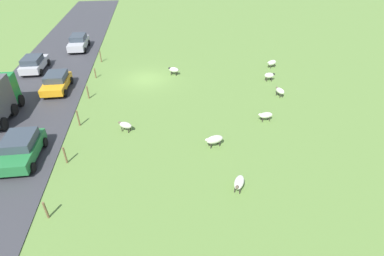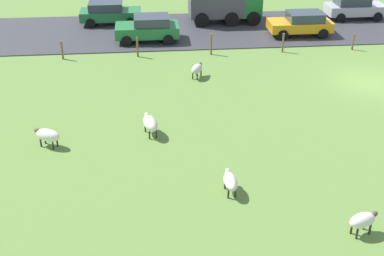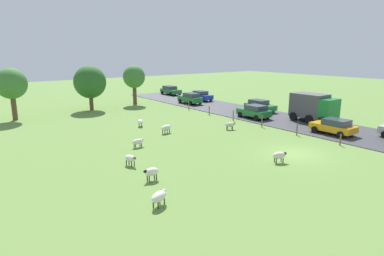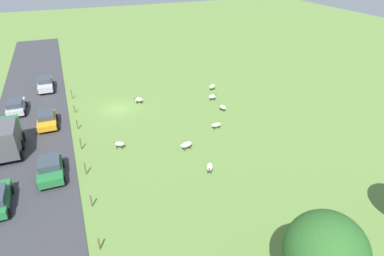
{
  "view_description": "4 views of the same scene",
  "coord_description": "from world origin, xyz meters",
  "px_view_note": "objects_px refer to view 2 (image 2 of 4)",
  "views": [
    {
      "loc": [
        -1.03,
        27.65,
        12.35
      ],
      "look_at": [
        -3.17,
        10.74,
        1.01
      ],
      "focal_mm": 28.04,
      "sensor_mm": 36.0,
      "label": 1
    },
    {
      "loc": [
        -23.6,
        11.64,
        10.59
      ],
      "look_at": [
        -6.03,
        10.0,
        1.02
      ],
      "focal_mm": 47.41,
      "sensor_mm": 36.0,
      "label": 2
    },
    {
      "loc": [
        -21.29,
        -14.94,
        7.83
      ],
      "look_at": [
        -3.27,
        9.15,
        0.8
      ],
      "focal_mm": 30.75,
      "sensor_mm": 36.0,
      "label": 3
    },
    {
      "loc": [
        4.87,
        37.15,
        17.44
      ],
      "look_at": [
        -5.91,
        9.73,
        1.15
      ],
      "focal_mm": 30.78,
      "sensor_mm": 36.0,
      "label": 4
    }
  ],
  "objects_px": {
    "sheep_6": "(150,123)",
    "car_4": "(301,23)",
    "car_5": "(354,7)",
    "sheep_1": "(197,69)",
    "sheep_5": "(230,181)",
    "car_6": "(109,12)",
    "sheep_0": "(363,220)",
    "car_2": "(148,28)",
    "sheep_2": "(48,135)"
  },
  "relations": [
    {
      "from": "car_4",
      "to": "car_6",
      "type": "relative_size",
      "value": 0.97
    },
    {
      "from": "car_4",
      "to": "sheep_1",
      "type": "bearing_deg",
      "value": 130.93
    },
    {
      "from": "sheep_2",
      "to": "sheep_6",
      "type": "xyz_separation_m",
      "value": [
        0.61,
        -4.18,
        0.02
      ]
    },
    {
      "from": "sheep_2",
      "to": "car_4",
      "type": "distance_m",
      "value": 19.49
    },
    {
      "from": "car_2",
      "to": "car_5",
      "type": "relative_size",
      "value": 0.96
    },
    {
      "from": "sheep_0",
      "to": "car_4",
      "type": "relative_size",
      "value": 0.27
    },
    {
      "from": "sheep_6",
      "to": "car_5",
      "type": "distance_m",
      "value": 21.95
    },
    {
      "from": "sheep_0",
      "to": "car_2",
      "type": "distance_m",
      "value": 20.44
    },
    {
      "from": "car_4",
      "to": "car_5",
      "type": "height_order",
      "value": "car_5"
    },
    {
      "from": "sheep_1",
      "to": "car_6",
      "type": "xyz_separation_m",
      "value": [
        10.19,
        5.11,
        0.35
      ]
    },
    {
      "from": "sheep_5",
      "to": "car_6",
      "type": "xyz_separation_m",
      "value": [
        20.76,
        5.19,
        0.37
      ]
    },
    {
      "from": "sheep_5",
      "to": "car_6",
      "type": "height_order",
      "value": "car_6"
    },
    {
      "from": "sheep_2",
      "to": "sheep_6",
      "type": "relative_size",
      "value": 0.9
    },
    {
      "from": "sheep_1",
      "to": "sheep_6",
      "type": "bearing_deg",
      "value": 156.67
    },
    {
      "from": "sheep_1",
      "to": "sheep_2",
      "type": "xyz_separation_m",
      "value": [
        -6.67,
        6.8,
        0.02
      ]
    },
    {
      "from": "sheep_2",
      "to": "sheep_6",
      "type": "height_order",
      "value": "sheep_6"
    },
    {
      "from": "sheep_0",
      "to": "sheep_5",
      "type": "distance_m",
      "value": 4.56
    },
    {
      "from": "sheep_2",
      "to": "car_6",
      "type": "relative_size",
      "value": 0.29
    },
    {
      "from": "sheep_1",
      "to": "sheep_2",
      "type": "bearing_deg",
      "value": 134.46
    },
    {
      "from": "sheep_2",
      "to": "car_4",
      "type": "bearing_deg",
      "value": -47.35
    },
    {
      "from": "car_4",
      "to": "car_6",
      "type": "distance_m",
      "value": 13.16
    },
    {
      "from": "sheep_1",
      "to": "sheep_6",
      "type": "height_order",
      "value": "sheep_6"
    },
    {
      "from": "sheep_5",
      "to": "car_2",
      "type": "bearing_deg",
      "value": 8.62
    },
    {
      "from": "sheep_5",
      "to": "car_4",
      "type": "relative_size",
      "value": 0.28
    },
    {
      "from": "sheep_6",
      "to": "car_6",
      "type": "distance_m",
      "value": 16.45
    },
    {
      "from": "sheep_6",
      "to": "car_4",
      "type": "height_order",
      "value": "car_4"
    },
    {
      "from": "car_2",
      "to": "sheep_5",
      "type": "bearing_deg",
      "value": -171.38
    },
    {
      "from": "sheep_6",
      "to": "car_2",
      "type": "xyz_separation_m",
      "value": [
        12.36,
        -0.15,
        0.33
      ]
    },
    {
      "from": "sheep_1",
      "to": "car_6",
      "type": "distance_m",
      "value": 11.4
    },
    {
      "from": "sheep_5",
      "to": "car_6",
      "type": "distance_m",
      "value": 21.4
    },
    {
      "from": "sheep_0",
      "to": "car_2",
      "type": "bearing_deg",
      "value": 18.02
    },
    {
      "from": "sheep_2",
      "to": "car_6",
      "type": "bearing_deg",
      "value": -5.73
    },
    {
      "from": "sheep_0",
      "to": "sheep_6",
      "type": "xyz_separation_m",
      "value": [
        7.07,
        6.47,
        0.02
      ]
    },
    {
      "from": "car_5",
      "to": "sheep_1",
      "type": "bearing_deg",
      "value": 128.6
    },
    {
      "from": "sheep_1",
      "to": "sheep_6",
      "type": "relative_size",
      "value": 0.82
    },
    {
      "from": "car_2",
      "to": "car_4",
      "type": "height_order",
      "value": "car_2"
    },
    {
      "from": "sheep_2",
      "to": "sheep_5",
      "type": "distance_m",
      "value": 7.91
    },
    {
      "from": "car_6",
      "to": "sheep_0",
      "type": "bearing_deg",
      "value": -158.99
    },
    {
      "from": "sheep_2",
      "to": "sheep_6",
      "type": "bearing_deg",
      "value": -81.75
    },
    {
      "from": "sheep_0",
      "to": "car_6",
      "type": "relative_size",
      "value": 0.26
    },
    {
      "from": "car_4",
      "to": "sheep_0",
      "type": "bearing_deg",
      "value": 169.41
    },
    {
      "from": "sheep_0",
      "to": "sheep_6",
      "type": "bearing_deg",
      "value": 42.45
    },
    {
      "from": "car_5",
      "to": "sheep_2",
      "type": "bearing_deg",
      "value": 130.79
    },
    {
      "from": "car_2",
      "to": "car_4",
      "type": "relative_size",
      "value": 0.98
    },
    {
      "from": "sheep_0",
      "to": "sheep_2",
      "type": "height_order",
      "value": "sheep_2"
    },
    {
      "from": "sheep_1",
      "to": "car_4",
      "type": "distance_m",
      "value": 9.97
    },
    {
      "from": "sheep_1",
      "to": "car_2",
      "type": "distance_m",
      "value": 6.78
    },
    {
      "from": "sheep_5",
      "to": "car_2",
      "type": "xyz_separation_m",
      "value": [
        16.86,
        2.56,
        0.39
      ]
    },
    {
      "from": "sheep_1",
      "to": "car_2",
      "type": "bearing_deg",
      "value": 21.4
    },
    {
      "from": "sheep_1",
      "to": "sheep_5",
      "type": "relative_size",
      "value": 0.96
    }
  ]
}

